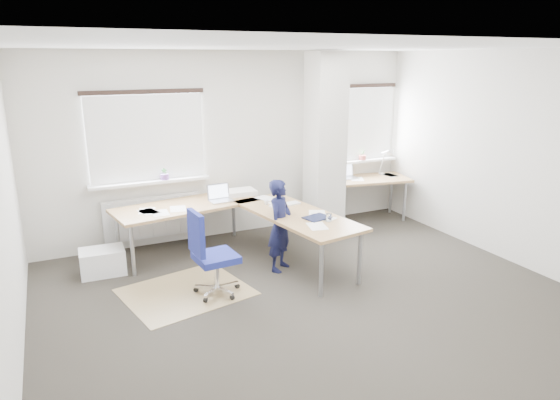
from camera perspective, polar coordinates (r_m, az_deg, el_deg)
name	(u,v)px	position (r m, az deg, el deg)	size (l,w,h in m)	color
ground	(309,296)	(5.95, 3.38, -10.94)	(6.00, 6.00, 0.00)	#292521
room_shell	(307,141)	(5.87, 3.12, 6.70)	(6.04, 5.04, 2.82)	silver
floor_mat	(186,292)	(6.14, -10.70, -10.27)	(1.38, 1.17, 0.01)	#9B8154
white_crate	(103,262)	(6.85, -19.61, -6.65)	(0.55, 0.39, 0.33)	white
desk_main	(243,211)	(6.77, -4.30, -1.24)	(2.79, 2.63, 0.96)	olive
desk_side	(367,181)	(8.57, 9.90, 2.20)	(1.50, 0.93, 1.22)	olive
task_chair	(213,271)	(5.92, -7.62, -8.09)	(0.57, 0.56, 1.04)	navy
person	(280,225)	(6.44, 0.03, -2.93)	(0.44, 0.29, 1.21)	black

